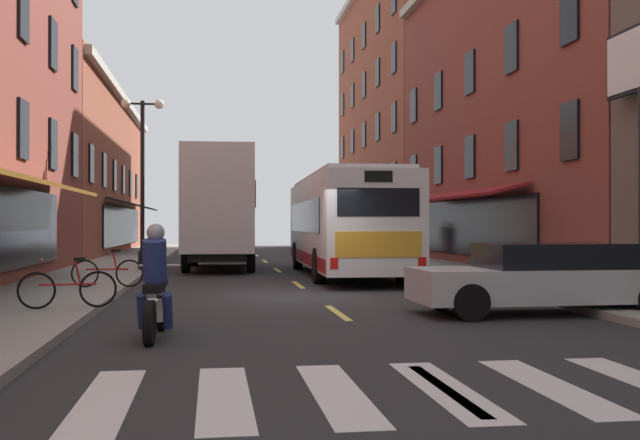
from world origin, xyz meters
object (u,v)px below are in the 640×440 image
at_px(motorcycle_rider, 156,289).
at_px(pedestrian_mid, 404,239).
at_px(transit_bus, 344,224).
at_px(bicycle_near, 68,288).
at_px(bicycle_mid, 107,272).
at_px(street_lamp_twin, 142,175).
at_px(box_truck, 220,210).
at_px(pedestrian_far, 421,240).
at_px(sedan_mid, 224,244).
at_px(sedan_near, 545,277).

xyz_separation_m(motorcycle_rider, pedestrian_mid, (9.47, 22.12, 0.28)).
distance_m(transit_bus, bicycle_near, 11.85).
xyz_separation_m(bicycle_near, pedestrian_mid, (11.23, 19.25, 0.48)).
distance_m(transit_bus, bicycle_mid, 8.50).
bearing_deg(pedestrian_mid, street_lamp_twin, -52.86).
height_order(box_truck, bicycle_near, box_truck).
bearing_deg(bicycle_mid, pedestrian_far, 48.58).
relative_size(bicycle_near, bicycle_mid, 0.99).
relative_size(transit_bus, box_truck, 1.54).
relative_size(sedan_mid, pedestrian_far, 2.85).
relative_size(pedestrian_mid, street_lamp_twin, 0.29).
bearing_deg(sedan_near, pedestrian_far, 81.14).
bearing_deg(motorcycle_rider, transit_bus, 68.29).
relative_size(bicycle_mid, street_lamp_twin, 0.30).
height_order(box_truck, motorcycle_rider, box_truck).
bearing_deg(bicycle_mid, bicycle_near, -91.03).
relative_size(motorcycle_rider, street_lamp_twin, 0.36).
relative_size(sedan_near, sedan_mid, 1.05).
relative_size(transit_bus, sedan_mid, 2.51).
distance_m(sedan_mid, bicycle_mid, 18.14).
xyz_separation_m(sedan_mid, motorcycle_rider, (-1.36, -25.26, 0.01)).
xyz_separation_m(transit_bus, bicycle_near, (-6.75, -9.67, -1.17)).
bearing_deg(sedan_mid, pedestrian_mid, -21.18).
xyz_separation_m(motorcycle_rider, bicycle_mid, (-1.67, 7.39, -0.21)).
height_order(bicycle_near, bicycle_mid, same).
bearing_deg(bicycle_mid, motorcycle_rider, -77.23).
height_order(bicycle_near, pedestrian_mid, pedestrian_mid).
height_order(sedan_near, pedestrian_mid, pedestrian_mid).
bearing_deg(street_lamp_twin, bicycle_near, -91.17).
bearing_deg(transit_bus, sedan_mid, 105.90).
bearing_deg(sedan_near, sedan_mid, 103.35).
bearing_deg(box_truck, pedestrian_far, 25.35).
bearing_deg(bicycle_near, pedestrian_far, 56.63).
bearing_deg(pedestrian_far, sedan_mid, -179.39).
height_order(sedan_near, sedan_mid, sedan_mid).
bearing_deg(pedestrian_mid, sedan_near, -4.43).
bearing_deg(transit_bus, box_truck, 136.42).
bearing_deg(bicycle_mid, sedan_mid, 80.36).
height_order(bicycle_mid, pedestrian_far, pedestrian_far).
height_order(bicycle_near, pedestrian_far, pedestrian_far).
height_order(bicycle_near, street_lamp_twin, street_lamp_twin).
height_order(pedestrian_mid, pedestrian_far, pedestrian_mid).
height_order(box_truck, sedan_near, box_truck).
bearing_deg(sedan_mid, motorcycle_rider, -93.09).
height_order(transit_bus, street_lamp_twin, street_lamp_twin).
bearing_deg(bicycle_near, street_lamp_twin, 88.83).
bearing_deg(bicycle_mid, street_lamp_twin, 88.74).
bearing_deg(bicycle_near, sedan_near, -5.90).
bearing_deg(box_truck, transit_bus, -43.58).
bearing_deg(sedan_near, motorcycle_rider, -164.01).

